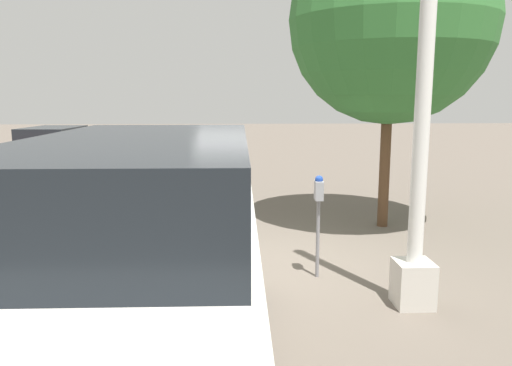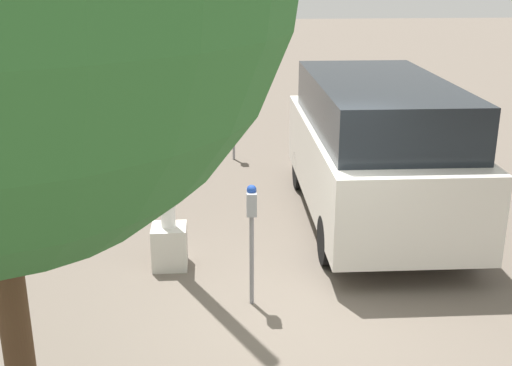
{
  "view_description": "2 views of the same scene",
  "coord_description": "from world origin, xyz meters",
  "views": [
    {
      "loc": [
        7.09,
        -0.74,
        2.48
      ],
      "look_at": [
        0.38,
        -0.42,
        1.32
      ],
      "focal_mm": 35.0,
      "sensor_mm": 36.0,
      "label": 1
    },
    {
      "loc": [
        -6.03,
        0.86,
        3.69
      ],
      "look_at": [
        0.76,
        0.36,
        1.36
      ],
      "focal_mm": 45.0,
      "sensor_mm": 36.0,
      "label": 2
    }
  ],
  "objects": [
    {
      "name": "parking_meter_far",
      "position": [
        6.19,
        0.41,
        0.97
      ],
      "size": [
        0.2,
        0.12,
        1.32
      ],
      "rotation": [
        0.0,
        0.0,
        -0.04
      ],
      "color": "gray",
      "rests_on": "ground"
    },
    {
      "name": "lamp_post",
      "position": [
        1.5,
        1.42,
        2.26
      ],
      "size": [
        0.44,
        0.44,
        6.23
      ],
      "color": "beige",
      "rests_on": "ground"
    },
    {
      "name": "parking_meter_near",
      "position": [
        0.47,
        0.43,
        1.06
      ],
      "size": [
        0.2,
        0.12,
        1.44
      ],
      "rotation": [
        0.0,
        0.0,
        -0.04
      ],
      "color": "gray",
      "rests_on": "ground"
    },
    {
      "name": "ground_plane",
      "position": [
        0.0,
        0.0,
        0.0
      ],
      "size": [
        80.0,
        80.0,
        0.0
      ],
      "primitive_type": "plane",
      "color": "#60564C"
    },
    {
      "name": "parked_van",
      "position": [
        2.88,
        -1.54,
        1.15
      ],
      "size": [
        4.81,
        2.07,
        2.15
      ],
      "rotation": [
        0.0,
        0.0,
        -0.02
      ],
      "color": "beige",
      "rests_on": "ground"
    }
  ]
}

